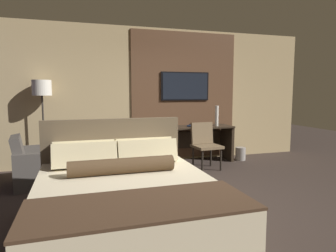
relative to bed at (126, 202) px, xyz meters
name	(u,v)px	position (x,y,z in m)	size (l,w,h in m)	color
ground_plane	(197,203)	(1.05, 0.60, -0.36)	(16.00, 16.00, 0.00)	#332823
wall_back_tv_panel	(154,96)	(1.15, 3.20, 1.04)	(7.20, 0.09, 2.80)	tan
bed	(126,202)	(0.00, 0.00, 0.00)	(1.77, 2.14, 1.13)	#33281E
desk	(189,138)	(1.82, 2.89, 0.16)	(1.83, 0.57, 0.76)	#2D2319
tv	(185,86)	(1.82, 3.12, 1.25)	(1.08, 0.04, 0.61)	black
desk_chair	(205,141)	(1.91, 2.29, 0.17)	(0.53, 0.53, 0.89)	brown
armchair_by_window	(40,167)	(-1.04, 2.16, -0.09)	(0.94, 0.96, 0.80)	#47423D
floor_lamp	(42,95)	(-1.03, 2.94, 1.06)	(0.34, 0.34, 1.70)	#282623
vase_tall	(217,116)	(2.42, 2.80, 0.62)	(0.08, 0.08, 0.43)	silver
book	(193,126)	(1.88, 2.81, 0.42)	(0.26, 0.22, 0.03)	navy
waste_bin	(240,154)	(2.96, 2.71, -0.22)	(0.22, 0.22, 0.28)	gray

